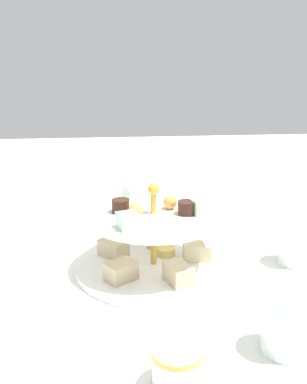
# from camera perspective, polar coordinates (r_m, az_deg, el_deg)

# --- Properties ---
(ground_plane) EXTENTS (2.40, 2.40, 0.00)m
(ground_plane) POSITION_cam_1_polar(r_m,az_deg,el_deg) (0.82, 0.00, -9.35)
(ground_plane) COLOR silver
(tiered_serving_stand) EXTENTS (0.27, 0.27, 0.16)m
(tiered_serving_stand) POSITION_cam_1_polar(r_m,az_deg,el_deg) (0.80, 0.02, -6.40)
(tiered_serving_stand) COLOR white
(tiered_serving_stand) RESTS_ON ground_plane
(water_glass_tall_right) EXTENTS (0.07, 0.07, 0.13)m
(water_glass_tall_right) POSITION_cam_1_polar(r_m,az_deg,el_deg) (0.89, -17.84, -3.33)
(water_glass_tall_right) COLOR silver
(water_glass_tall_right) RESTS_ON ground_plane
(water_glass_short_left) EXTENTS (0.06, 0.06, 0.08)m
(water_glass_short_left) POSITION_cam_1_polar(r_m,az_deg,el_deg) (0.63, 16.12, -15.01)
(water_glass_short_left) COLOR silver
(water_glass_short_left) RESTS_ON ground_plane
(teacup_with_saucer) EXTENTS (0.09, 0.09, 0.05)m
(teacup_with_saucer) POSITION_cam_1_polar(r_m,az_deg,el_deg) (0.56, 3.24, -20.86)
(teacup_with_saucer) COLOR white
(teacup_with_saucer) RESTS_ON ground_plane
(butter_knife_left) EXTENTS (0.01, 0.17, 0.00)m
(butter_knife_left) POSITION_cam_1_polar(r_m,az_deg,el_deg) (1.12, 0.98, -1.58)
(butter_knife_left) COLOR silver
(butter_knife_left) RESTS_ON ground_plane
(water_glass_mid_back) EXTENTS (0.06, 0.06, 0.08)m
(water_glass_mid_back) POSITION_cam_1_polar(r_m,az_deg,el_deg) (0.86, 17.23, -5.87)
(water_glass_mid_back) COLOR silver
(water_glass_mid_back) RESTS_ON ground_plane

